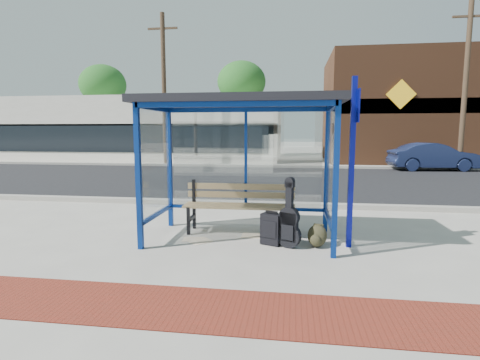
# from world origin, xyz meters

# --- Properties ---
(ground) EXTENTS (120.00, 120.00, 0.00)m
(ground) POSITION_xyz_m (0.00, 0.00, 0.00)
(ground) COLOR #B2ADA0
(ground) RESTS_ON ground
(brick_paver_strip) EXTENTS (60.00, 1.00, 0.01)m
(brick_paver_strip) POSITION_xyz_m (0.00, -2.60, 0.01)
(brick_paver_strip) COLOR maroon
(brick_paver_strip) RESTS_ON ground
(curb_near) EXTENTS (60.00, 0.25, 0.12)m
(curb_near) POSITION_xyz_m (0.00, 2.90, 0.06)
(curb_near) COLOR gray
(curb_near) RESTS_ON ground
(street_asphalt) EXTENTS (60.00, 10.00, 0.00)m
(street_asphalt) POSITION_xyz_m (0.00, 8.00, 0.00)
(street_asphalt) COLOR black
(street_asphalt) RESTS_ON ground
(curb_far) EXTENTS (60.00, 0.25, 0.12)m
(curb_far) POSITION_xyz_m (0.00, 13.10, 0.06)
(curb_far) COLOR gray
(curb_far) RESTS_ON ground
(far_sidewalk) EXTENTS (60.00, 4.00, 0.01)m
(far_sidewalk) POSITION_xyz_m (0.00, 15.00, 0.00)
(far_sidewalk) COLOR #B2ADA0
(far_sidewalk) RESTS_ON ground
(bus_shelter) EXTENTS (3.30, 1.80, 2.42)m
(bus_shelter) POSITION_xyz_m (0.00, 0.07, 2.07)
(bus_shelter) COLOR navy
(bus_shelter) RESTS_ON ground
(storefront_white) EXTENTS (18.00, 6.04, 4.00)m
(storefront_white) POSITION_xyz_m (-9.00, 17.99, 2.00)
(storefront_white) COLOR silver
(storefront_white) RESTS_ON ground
(storefront_brown) EXTENTS (10.00, 7.08, 6.40)m
(storefront_brown) POSITION_xyz_m (8.00, 18.49, 3.20)
(storefront_brown) COLOR #59331E
(storefront_brown) RESTS_ON ground
(tree_left) EXTENTS (3.60, 3.60, 7.03)m
(tree_left) POSITION_xyz_m (-14.00, 22.00, 5.45)
(tree_left) COLOR #4C3826
(tree_left) RESTS_ON ground
(tree_mid) EXTENTS (3.60, 3.60, 7.03)m
(tree_mid) POSITION_xyz_m (-3.00, 22.00, 5.45)
(tree_mid) COLOR #4C3826
(tree_mid) RESTS_ON ground
(tree_right) EXTENTS (3.60, 3.60, 7.03)m
(tree_right) POSITION_xyz_m (12.50, 22.00, 5.45)
(tree_right) COLOR #4C3826
(tree_right) RESTS_ON ground
(utility_pole_west) EXTENTS (1.60, 0.24, 8.00)m
(utility_pole_west) POSITION_xyz_m (-6.00, 13.40, 4.11)
(utility_pole_west) COLOR #4C3826
(utility_pole_west) RESTS_ON ground
(utility_pole_east) EXTENTS (1.60, 0.24, 8.00)m
(utility_pole_east) POSITION_xyz_m (9.00, 13.40, 4.11)
(utility_pole_east) COLOR #4C3826
(utility_pole_east) RESTS_ON ground
(bench) EXTENTS (2.04, 0.54, 0.96)m
(bench) POSITION_xyz_m (-0.08, 0.47, 0.54)
(bench) COLOR black
(bench) RESTS_ON ground
(guitar_bag) EXTENTS (0.41, 0.26, 1.08)m
(guitar_bag) POSITION_xyz_m (0.84, -0.35, 0.39)
(guitar_bag) COLOR black
(guitar_bag) RESTS_ON ground
(suitcase) EXTENTS (0.38, 0.31, 0.57)m
(suitcase) POSITION_xyz_m (0.55, -0.22, 0.26)
(suitcase) COLOR black
(suitcase) RESTS_ON ground
(backpack) EXTENTS (0.36, 0.34, 0.38)m
(backpack) POSITION_xyz_m (1.29, -0.26, 0.18)
(backpack) COLOR #2B2918
(backpack) RESTS_ON ground
(sign_post) EXTENTS (0.11, 0.34, 2.70)m
(sign_post) POSITION_xyz_m (1.81, -0.18, 1.52)
(sign_post) COLOR navy
(sign_post) RESTS_ON ground
(newspaper_a) EXTENTS (0.47, 0.47, 0.01)m
(newspaper_a) POSITION_xyz_m (-0.64, -0.23, 0.00)
(newspaper_a) COLOR white
(newspaper_a) RESTS_ON ground
(newspaper_b) EXTENTS (0.40, 0.33, 0.01)m
(newspaper_b) POSITION_xyz_m (-0.80, -0.13, 0.00)
(newspaper_b) COLOR white
(newspaper_b) RESTS_ON ground
(newspaper_c) EXTENTS (0.42, 0.33, 0.01)m
(newspaper_c) POSITION_xyz_m (0.20, 0.24, 0.00)
(newspaper_c) COLOR white
(newspaper_c) RESTS_ON ground
(parked_car) EXTENTS (4.10, 1.76, 1.31)m
(parked_car) POSITION_xyz_m (7.52, 12.70, 0.66)
(parked_car) COLOR #192347
(parked_car) RESTS_ON ground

